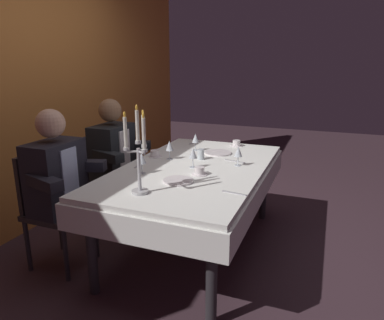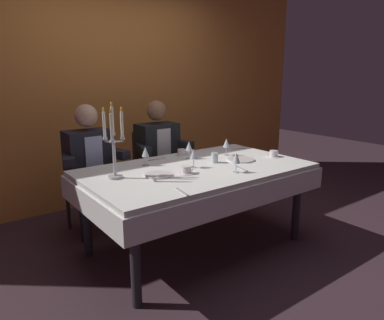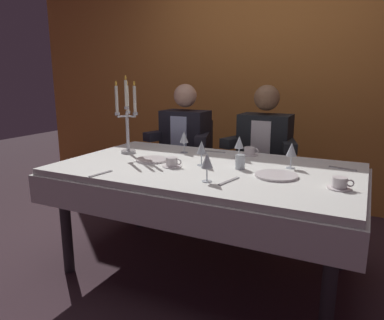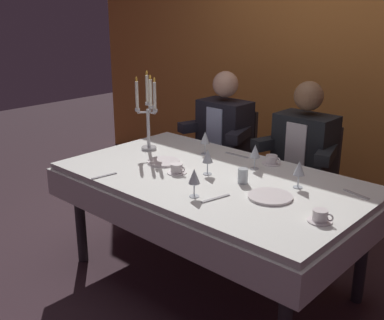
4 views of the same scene
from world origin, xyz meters
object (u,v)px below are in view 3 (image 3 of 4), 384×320
Objects in this scene: wine_glass_1 at (292,150)px; seated_diner_1 at (265,146)px; candelabra at (127,119)px; wine_glass_4 at (207,161)px; dinner_plate_0 at (276,175)px; wine_glass_3 at (202,148)px; coffee_cup_0 at (249,152)px; coffee_cup_2 at (172,163)px; seated_diner_0 at (186,139)px; dining_table at (206,183)px; water_tumbler_0 at (240,162)px; wine_glass_2 at (239,143)px; dinner_plate_1 at (152,160)px; wine_glass_0 at (184,138)px; coffee_cup_1 at (340,184)px.

seated_diner_1 reaches higher than wine_glass_1.
wine_glass_4 is (0.84, -0.44, -0.14)m from candelabra.
wine_glass_3 reaches higher than dinner_plate_0.
wine_glass_3 is 0.48m from coffee_cup_0.
dinner_plate_0 is at bearing -8.03° from candelabra.
wine_glass_1 is at bearing -63.18° from seated_diner_1.
coffee_cup_2 is at bearing -156.71° from wine_glass_1.
seated_diner_1 is at bearing 116.82° from wine_glass_1.
candelabra reaches higher than wine_glass_4.
seated_diner_0 is at bearing 149.40° from coffee_cup_0.
candelabra is (-0.69, 0.11, 0.37)m from dining_table.
coffee_cup_0 is (-0.07, 0.41, -0.02)m from water_tumbler_0.
wine_glass_3 is 0.91m from seated_diner_1.
wine_glass_2 is at bearing 165.51° from wine_glass_1.
dinner_plate_1 is (-0.86, 0.02, 0.00)m from dinner_plate_0.
water_tumbler_0 reaches higher than coffee_cup_0.
seated_diner_1 is (0.47, 0.58, -0.12)m from wine_glass_0.
wine_glass_0 is 1.81× the size of water_tumbler_0.
wine_glass_4 is at bearing -164.49° from coffee_cup_1.
coffee_cup_0 is 0.45m from seated_diner_1.
wine_glass_2 reaches higher than coffee_cup_1.
wine_glass_2 is 1.00× the size of wine_glass_3.
wine_glass_1 is 0.76m from coffee_cup_2.
seated_diner_0 reaches higher than dinner_plate_1.
seated_diner_0 is at bearing 133.86° from water_tumbler_0.
dinner_plate_1 is (0.30, -0.14, -0.25)m from candelabra.
wine_glass_3 is at bearing -174.27° from water_tumbler_0.
wine_glass_0 is 1.24× the size of coffee_cup_0.
wine_glass_1 reaches higher than dining_table.
wine_glass_4 is at bearing -28.42° from dinner_plate_1.
wine_glass_0 reaches higher than coffee_cup_1.
candelabra is at bearing 174.67° from water_tumbler_0.
coffee_cup_2 is (-0.31, -0.39, -0.09)m from wine_glass_2.
seated_diner_1 reaches higher than wine_glass_3.
seated_diner_0 reaches higher than dining_table.
seated_diner_1 is (-0.01, 0.45, -0.03)m from coffee_cup_0.
coffee_cup_0 is at bearing 67.01° from wine_glass_3.
coffee_cup_2 is (0.13, -0.42, -0.09)m from wine_glass_0.
wine_glass_1 is 1.00× the size of wine_glass_2.
dinner_plate_1 is at bearing -174.94° from water_tumbler_0.
seated_diner_0 reaches higher than coffee_cup_0.
dinner_plate_1 is 0.94m from seated_diner_0.
seated_diner_1 is (0.84, 0.77, -0.26)m from candelabra.
dinner_plate_0 is at bearing -17.63° from water_tumbler_0.
wine_glass_0 is 1.24× the size of coffee_cup_1.
seated_diner_0 is (-0.21, 0.91, -0.01)m from dinner_plate_1.
coffee_cup_2 is (-0.34, 0.21, -0.09)m from wine_glass_4.
wine_glass_3 is at bearing 173.97° from dinner_plate_0.
dining_table is 0.84m from coffee_cup_1.
candelabra is 2.31× the size of dinner_plate_0.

